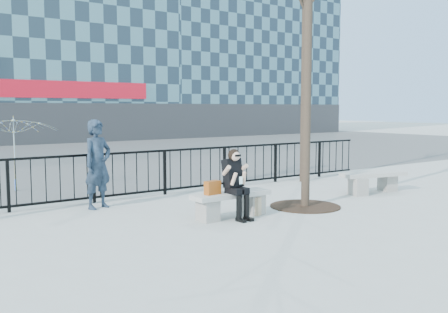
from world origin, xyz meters
TOP-DOWN VIEW (x-y plane):
  - ground at (0.00, 0.00)m, footprint 120.00×120.00m
  - street_surface at (0.00, 15.00)m, footprint 60.00×23.00m
  - railing at (0.00, 3.00)m, footprint 14.00×0.06m
  - building_right at (20.00, 27.00)m, footprint 16.20×10.20m
  - tree_grate at (1.90, -0.10)m, footprint 1.50×1.50m
  - bench_main at (0.00, 0.00)m, footprint 1.65×0.46m
  - bench_second at (4.54, 0.17)m, footprint 1.73×0.48m
  - seated_woman at (0.00, -0.16)m, footprint 0.50×0.64m
  - handbag at (-0.43, 0.02)m, footprint 0.33×0.18m
  - shopping_bag at (0.60, -0.11)m, footprint 0.41×0.30m
  - standing_man at (-1.75, 2.35)m, footprint 0.80×0.66m
  - vendor_umbrella at (-2.62, 5.60)m, footprint 2.73×2.75m

SIDE VIEW (x-z plane):
  - ground at x=0.00m, z-range 0.00..0.00m
  - street_surface at x=0.00m, z-range 0.00..0.01m
  - tree_grate at x=1.90m, z-range 0.00..0.02m
  - shopping_bag at x=0.60m, z-range 0.00..0.37m
  - bench_main at x=0.00m, z-range 0.06..0.55m
  - bench_second at x=4.54m, z-range 0.06..0.57m
  - railing at x=0.00m, z-range 0.00..1.11m
  - handbag at x=-0.43m, z-range 0.49..0.75m
  - seated_woman at x=0.00m, z-range 0.00..1.34m
  - standing_man at x=-1.75m, z-range 0.00..1.88m
  - vendor_umbrella at x=-2.62m, z-range 0.00..1.92m
  - building_right at x=20.00m, z-range 0.00..20.60m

